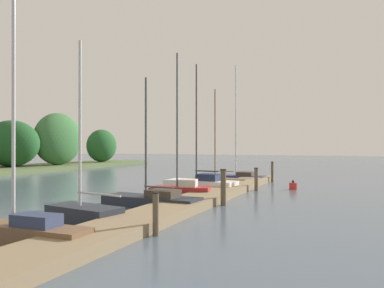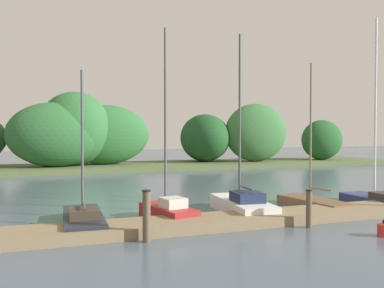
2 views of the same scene
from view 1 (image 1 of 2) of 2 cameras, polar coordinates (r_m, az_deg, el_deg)
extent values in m
cube|color=#847051|center=(16.75, 0.78, -8.38)|extent=(25.91, 1.80, 0.35)
ellipsoid|color=#1E4C23|center=(41.93, -25.35, 0.06)|extent=(4.65, 5.93, 4.62)
ellipsoid|color=#235628|center=(50.05, -13.31, -0.25)|extent=(4.54, 3.29, 4.13)
ellipsoid|color=#386B38|center=(44.08, -19.30, 0.72)|extent=(6.51, 3.46, 5.64)
cube|color=brown|center=(11.23, -24.04, -12.14)|extent=(1.00, 3.96, 0.48)
cube|color=#2D3856|center=(10.81, -22.17, -10.47)|extent=(0.71, 1.20, 0.31)
cylinder|color=#B7B7BC|center=(11.24, -25.08, 5.46)|extent=(0.10, 0.10, 6.38)
cube|color=#232833|center=(13.41, -15.82, -10.03)|extent=(1.58, 2.80, 0.54)
cube|color=#232833|center=(14.32, -19.00, -9.50)|extent=(0.73, 0.76, 0.46)
cylinder|color=#B7B7BC|center=(13.38, -16.37, 3.03)|extent=(0.10, 0.10, 5.54)
cylinder|color=#B7B7BC|center=(12.81, -13.79, -7.26)|extent=(0.41, 1.94, 0.07)
cube|color=#232833|center=(16.06, -5.96, -8.55)|extent=(1.49, 4.20, 0.45)
cube|color=#232833|center=(17.11, -11.32, -8.11)|extent=(0.75, 1.07, 0.38)
cube|color=#3D3328|center=(15.75, -4.35, -7.35)|extent=(1.02, 1.29, 0.29)
cylinder|color=#4C4C51|center=(16.06, -6.90, 1.11)|extent=(0.09, 0.09, 4.95)
cylinder|color=#4C4C51|center=(15.83, -5.01, -6.41)|extent=(0.14, 1.37, 0.07)
cube|color=maroon|center=(18.78, -1.61, -7.18)|extent=(1.60, 2.93, 0.54)
cube|color=maroon|center=(19.08, -5.30, -7.15)|extent=(0.71, 0.80, 0.46)
cube|color=beige|center=(18.66, -0.57, -5.84)|extent=(0.94, 0.98, 0.35)
cylinder|color=#4C4C51|center=(18.72, -2.23, 3.65)|extent=(0.09, 0.09, 6.54)
cube|color=white|center=(21.70, 1.37, -6.18)|extent=(1.77, 4.15, 0.58)
cube|color=white|center=(22.58, -2.77, -6.02)|extent=(0.86, 1.08, 0.49)
cube|color=#1E2847|center=(21.43, 2.58, -4.98)|extent=(1.16, 1.31, 0.38)
cylinder|color=#4C4C51|center=(21.76, 0.66, 3.28)|extent=(0.10, 0.10, 6.59)
cylinder|color=#4C4C51|center=(21.48, 2.19, -4.06)|extent=(0.22, 1.43, 0.09)
cube|color=brown|center=(25.04, 4.04, -5.58)|extent=(1.60, 3.65, 0.39)
cube|color=brown|center=(25.44, 0.52, -5.54)|extent=(0.77, 0.95, 0.34)
cylinder|color=#7F6647|center=(25.00, 3.45, 1.54)|extent=(0.09, 0.09, 5.82)
cylinder|color=#7F6647|center=(24.92, 4.78, -4.08)|extent=(0.21, 1.32, 0.07)
cube|color=navy|center=(27.75, 7.09, -5.05)|extent=(1.47, 3.70, 0.39)
cube|color=navy|center=(28.28, 3.88, -5.00)|extent=(0.78, 0.94, 0.34)
cube|color=#3D3328|center=(27.59, 8.00, -4.40)|extent=(1.06, 1.13, 0.26)
cylinder|color=silver|center=(27.78, 6.54, 3.55)|extent=(0.10, 0.10, 7.93)
cylinder|color=brown|center=(11.05, -5.45, -10.44)|extent=(0.18, 0.18, 1.20)
cylinder|color=black|center=(10.96, -5.45, -7.25)|extent=(0.20, 0.20, 0.04)
cylinder|color=brown|center=(16.39, 4.69, -6.52)|extent=(0.23, 0.23, 1.50)
cylinder|color=black|center=(16.33, 4.69, -3.83)|extent=(0.27, 0.27, 0.04)
cylinder|color=brown|center=(21.79, 9.55, -5.26)|extent=(0.20, 0.20, 1.26)
cylinder|color=black|center=(21.74, 9.55, -3.55)|extent=(0.23, 0.23, 0.04)
cylinder|color=brown|center=(27.22, 11.89, -4.12)|extent=(0.17, 0.17, 1.37)
cylinder|color=black|center=(27.18, 11.89, -2.64)|extent=(0.20, 0.20, 0.04)
cylinder|color=red|center=(22.99, 14.85, -6.09)|extent=(0.45, 0.45, 0.38)
sphere|color=black|center=(22.96, 14.85, -5.43)|extent=(0.16, 0.16, 0.16)
camera|label=2|loc=(14.30, 52.36, 2.58)|focal=39.61mm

